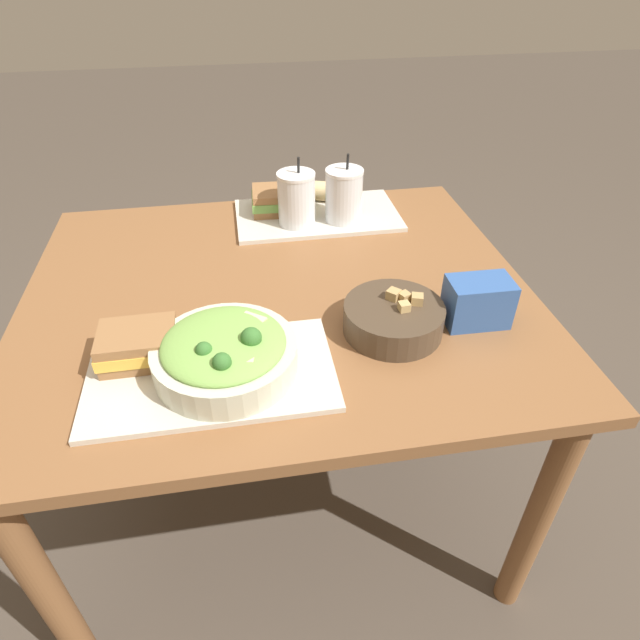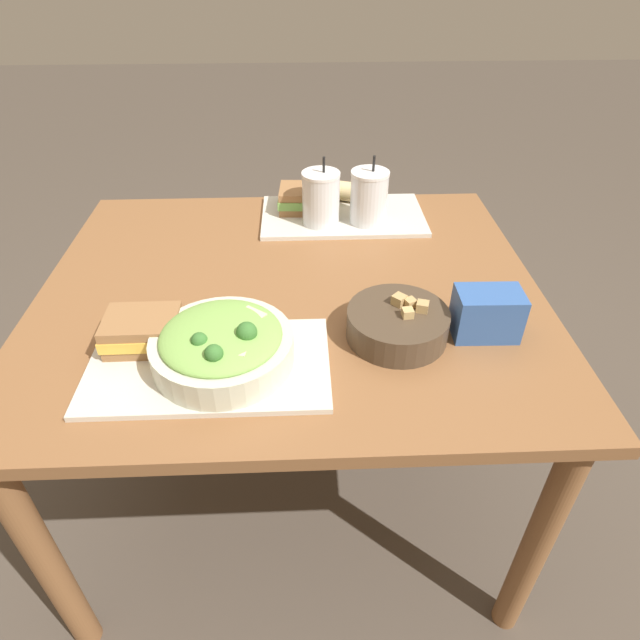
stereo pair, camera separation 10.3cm
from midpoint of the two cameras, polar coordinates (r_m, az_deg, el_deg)
ground_plane at (r=1.76m, az=-0.63°, el=-16.66°), size 12.00×12.00×0.00m
dining_table at (r=1.31m, az=-0.82°, el=-0.02°), size 1.16×1.00×0.73m
tray_near at (r=1.04m, az=-8.97°, el=-4.90°), size 0.46×0.26×0.01m
tray_far at (r=1.56m, az=4.37°, el=10.97°), size 0.46×0.26×0.01m
salad_bowl at (r=1.01m, az=-7.51°, el=-2.75°), size 0.27×0.27×0.10m
soup_bowl at (r=1.10m, az=10.94°, el=-0.43°), size 0.21×0.21×0.08m
sandwich_near at (r=1.09m, az=-15.83°, el=-1.20°), size 0.15×0.11×0.06m
baguette_near at (r=1.10m, az=-11.14°, el=-0.15°), size 0.15×0.12×0.06m
sandwich_far at (r=1.57m, az=0.53°, el=12.79°), size 0.17×0.13×0.06m
baguette_far at (r=1.63m, az=4.07°, el=13.55°), size 0.13×0.09×0.06m
drink_cup_dark at (r=1.48m, az=2.14°, el=12.64°), size 0.10×0.10×0.19m
drink_cup_red at (r=1.49m, az=7.25°, el=12.65°), size 0.10×0.10×0.19m
chip_bag at (r=1.15m, az=19.86°, el=0.55°), size 0.13×0.09×0.10m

